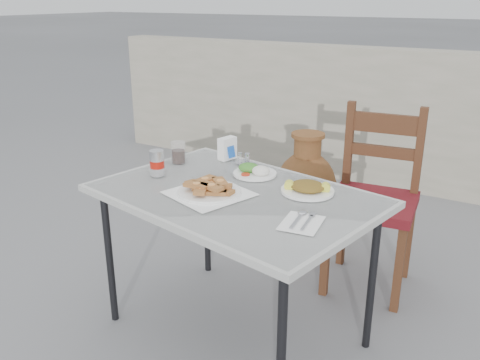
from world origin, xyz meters
The scene contains 13 objects.
ground centered at (0.00, 0.00, 0.00)m, with size 80.00×80.00×0.00m, color slate.
cafe_table centered at (-0.16, -0.07, 0.71)m, with size 1.41×1.09×0.77m.
pide_plate centered at (-0.25, -0.15, 0.80)m, with size 0.41×0.41×0.07m.
salad_rice_plate centered at (-0.20, 0.18, 0.79)m, with size 0.22×0.22×0.05m.
salad_chopped_plate centered at (0.13, 0.09, 0.79)m, with size 0.24×0.24×0.05m.
soda_can centered at (-0.61, -0.07, 0.83)m, with size 0.07×0.07×0.13m.
cola_glass centered at (-0.65, 0.15, 0.82)m, with size 0.08×0.08×0.11m.
napkin_holder centered at (-0.45, 0.33, 0.83)m, with size 0.08×0.11×0.12m.
condiment_caddy centered at (-0.32, 0.30, 0.79)m, with size 0.11×0.10×0.07m.
cutlery_napkin centered at (0.24, -0.22, 0.77)m, with size 0.17×0.22×0.01m.
chair centered at (0.27, 0.75, 0.54)m, with size 0.51×0.51×1.05m.
terracotta_urn centered at (-0.31, 1.11, 0.35)m, with size 0.43×0.43×0.76m.
back_wall centered at (0.00, 2.50, 0.60)m, with size 6.00×0.25×1.20m, color #A89D8C.
Camera 1 is at (0.97, -1.93, 1.62)m, focal length 38.00 mm.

